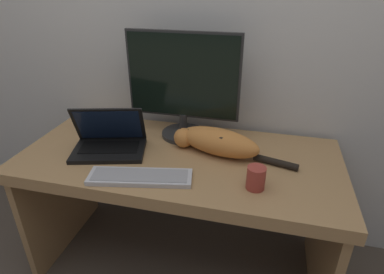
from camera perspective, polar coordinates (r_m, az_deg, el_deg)
name	(u,v)px	position (r m, az deg, el deg)	size (l,w,h in m)	color
wall_back	(199,15)	(1.74, 1.29, 20.93)	(6.40, 0.06, 2.60)	silver
desk	(180,180)	(1.62, -2.23, -7.56)	(1.52, 0.70, 0.71)	#A37A4C
monitor	(183,85)	(1.62, -1.61, 9.23)	(0.57, 0.23, 0.54)	#282828
laptop	(109,142)	(1.61, -14.51, -0.88)	(0.39, 0.31, 0.22)	black
external_keyboard	(140,177)	(1.38, -9.21, -7.02)	(0.45, 0.21, 0.02)	#BCBCC1
cat	(217,141)	(1.53, 4.38, -0.74)	(0.60, 0.24, 0.13)	#C67A38
coffee_mug	(256,178)	(1.32, 11.30, -7.14)	(0.08, 0.08, 0.10)	#9E382D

